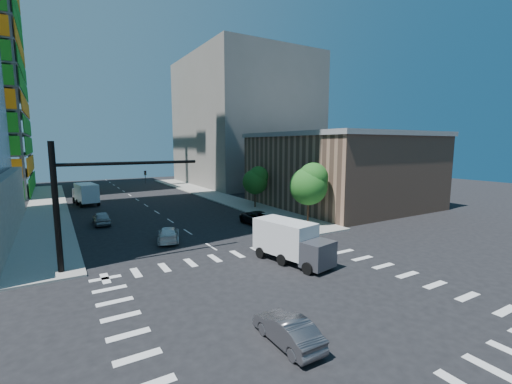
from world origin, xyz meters
TOP-DOWN VIEW (x-y plane):
  - ground at (0.00, 0.00)m, footprint 160.00×160.00m
  - road_markings at (0.00, 0.00)m, footprint 20.00×20.00m
  - sidewalk_ne at (12.50, 40.00)m, footprint 5.00×60.00m
  - sidewalk_nw at (-12.50, 40.00)m, footprint 5.00×60.00m
  - commercial_building at (25.00, 22.00)m, footprint 20.50×22.50m
  - bg_building_ne at (27.00, 55.00)m, footprint 24.00×30.00m
  - signal_mast_nw at (-10.00, 11.50)m, footprint 10.20×0.40m
  - tree_south at (12.63, 13.90)m, footprint 4.16×4.16m
  - tree_north at (12.93, 25.90)m, footprint 3.54×3.52m
  - car_nb_far at (7.94, 16.78)m, footprint 2.87×5.46m
  - car_sb_near at (-2.68, 15.66)m, footprint 3.19×4.96m
  - car_sb_mid at (-7.16, 26.16)m, footprint 1.85×4.35m
  - car_sb_cross at (-2.96, -3.42)m, footprint 1.39×3.96m
  - box_truck_near at (3.76, 4.98)m, footprint 3.66×6.30m
  - box_truck_far at (-7.56, 41.58)m, footprint 3.38×6.37m

SIDE VIEW (x-z plane):
  - ground at x=0.00m, z-range 0.00..0.00m
  - road_markings at x=0.00m, z-range 0.00..0.01m
  - sidewalk_ne at x=12.50m, z-range 0.00..0.15m
  - sidewalk_nw at x=-12.50m, z-range 0.00..0.15m
  - car_sb_cross at x=-2.96m, z-range 0.00..1.30m
  - car_sb_near at x=-2.68m, z-range 0.00..1.34m
  - car_nb_far at x=7.94m, z-range 0.00..1.47m
  - car_sb_mid at x=-7.16m, z-range 0.00..1.47m
  - box_truck_near at x=3.76m, z-range -0.18..2.92m
  - box_truck_far at x=-7.56m, z-range -0.18..3.01m
  - tree_north at x=12.93m, z-range 1.10..6.88m
  - tree_south at x=12.63m, z-range 1.27..8.10m
  - commercial_building at x=25.00m, z-range 0.01..10.61m
  - signal_mast_nw at x=-10.00m, z-range 0.99..9.99m
  - bg_building_ne at x=27.00m, z-range 0.00..28.00m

